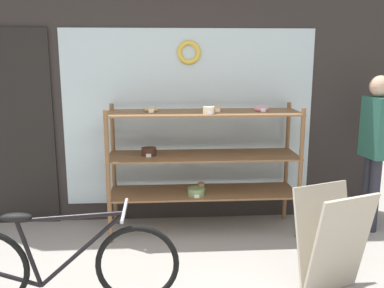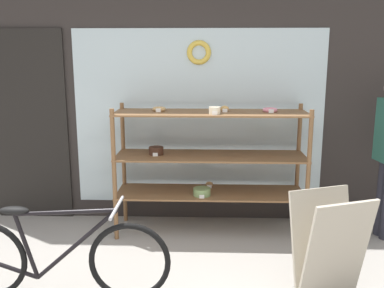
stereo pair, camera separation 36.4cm
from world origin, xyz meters
name	(u,v)px [view 2 (the right image)]	position (x,y,z in m)	size (l,w,h in m)	color
storefront_facade	(176,52)	(-0.04, 2.26, 1.86)	(4.84, 0.13, 3.84)	#2D2826
display_case	(209,156)	(0.31, 1.86, 0.81)	(1.93, 0.53, 1.34)	brown
bicycle	(57,258)	(-0.84, 0.54, 0.34)	(1.71, 0.46, 0.75)	black
sandwich_board	(329,248)	(1.21, 0.61, 0.42)	(0.61, 0.53, 0.83)	#B2A893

